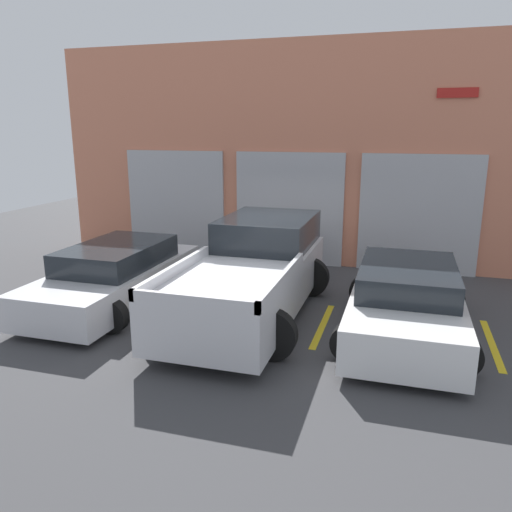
% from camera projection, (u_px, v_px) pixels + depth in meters
% --- Properties ---
extents(ground_plane, '(28.00, 28.00, 0.00)m').
position_uv_depth(ground_plane, '(266.00, 297.00, 10.78)').
color(ground_plane, '#3D3D3F').
extents(shophouse_building, '(13.53, 0.68, 5.72)m').
position_uv_depth(shophouse_building, '(299.00, 157.00, 13.14)').
color(shophouse_building, '#D17A5B').
rests_on(shophouse_building, ground).
extents(pickup_truck, '(2.59, 5.23, 1.74)m').
position_uv_depth(pickup_truck, '(253.00, 272.00, 9.70)').
color(pickup_truck, silver).
rests_on(pickup_truck, ground).
extents(sedan_white, '(2.22, 4.32, 1.25)m').
position_uv_depth(sedan_white, '(406.00, 302.00, 8.70)').
color(sedan_white, white).
rests_on(sedan_white, ground).
extents(sedan_side, '(2.17, 4.54, 1.24)m').
position_uv_depth(sedan_side, '(116.00, 276.00, 10.31)').
color(sedan_side, silver).
rests_on(sedan_side, ground).
extents(parking_stripe_far_left, '(0.12, 2.20, 0.01)m').
position_uv_depth(parking_stripe_far_left, '(59.00, 296.00, 10.83)').
color(parking_stripe_far_left, gold).
rests_on(parking_stripe_far_left, ground).
extents(parking_stripe_left, '(0.12, 2.20, 0.01)m').
position_uv_depth(parking_stripe_left, '(180.00, 309.00, 10.03)').
color(parking_stripe_left, gold).
rests_on(parking_stripe_left, ground).
extents(parking_stripe_centre, '(0.12, 2.20, 0.01)m').
position_uv_depth(parking_stripe_centre, '(323.00, 325.00, 9.23)').
color(parking_stripe_centre, gold).
rests_on(parking_stripe_centre, ground).
extents(parking_stripe_right, '(0.12, 2.20, 0.01)m').
position_uv_depth(parking_stripe_right, '(492.00, 344.00, 8.43)').
color(parking_stripe_right, gold).
rests_on(parking_stripe_right, ground).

